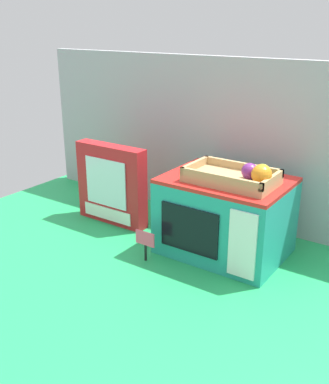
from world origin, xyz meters
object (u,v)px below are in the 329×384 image
toy_microwave (225,216)px  cookie_set_box (111,184)px  food_groups_crate (240,176)px  price_sign (145,242)px

toy_microwave → cookie_set_box: cookie_set_box is taller
food_groups_crate → cookie_set_box: (-0.51, 0.01, -0.13)m
price_sign → cookie_set_box: bearing=148.4°
toy_microwave → cookie_set_box: (-0.46, -0.02, 0.02)m
food_groups_crate → cookie_set_box: bearing=179.2°
toy_microwave → price_sign: 0.27m
cookie_set_box → price_sign: 0.34m
toy_microwave → cookie_set_box: 0.46m
toy_microwave → price_sign: (-0.17, -0.20, -0.06)m
food_groups_crate → cookie_set_box: food_groups_crate is taller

